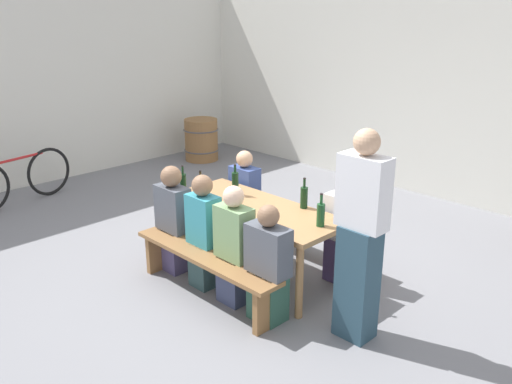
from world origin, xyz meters
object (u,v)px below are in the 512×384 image
wine_bottle_3 (304,197)px  standing_host (360,241)px  bench_far (299,225)px  seated_guest_near_0 (174,221)px  wine_glass_0 (235,189)px  tasting_table (256,214)px  wine_glass_2 (227,196)px  bench_near (205,264)px  seated_guest_near_3 (268,267)px  seated_guest_far_0 (245,198)px  wine_glass_1 (230,190)px  wine_bottle_1 (183,183)px  wine_barrel (201,140)px  wine_bottle_0 (235,183)px  parked_bicycle_0 (18,179)px  wine_bottle_2 (201,190)px  seated_guest_far_1 (342,233)px  wine_bottle_4 (321,214)px  seated_guest_near_1 (204,234)px  seated_guest_near_2 (234,248)px

wine_bottle_3 → standing_host: standing_host is taller
bench_far → seated_guest_near_0: (-0.68, -1.20, 0.19)m
wine_glass_0 → wine_bottle_3: bearing=22.4°
tasting_table → wine_glass_2: bearing=-126.1°
bench_near → seated_guest_near_3: (0.67, 0.15, 0.15)m
seated_guest_near_3 → bench_far: bearing=29.4°
seated_guest_far_0 → wine_glass_1: bearing=35.6°
wine_glass_1 → wine_bottle_1: bearing=-163.6°
wine_glass_0 → wine_barrel: size_ratio=0.19×
wine_glass_0 → seated_guest_near_3: bearing=-28.2°
tasting_table → bench_far: (0.00, 0.67, -0.31)m
wine_bottle_0 → wine_bottle_1: size_ratio=1.09×
bench_near → parked_bicycle_0: parked_bicycle_0 is taller
wine_bottle_2 → seated_guest_near_3: (1.20, -0.25, -0.36)m
wine_bottle_2 → bench_far: bearing=61.2°
seated_guest_far_1 → wine_glass_2: bearing=-48.6°
wine_bottle_4 → seated_guest_far_1: (-0.08, 0.47, -0.35)m
wine_bottle_4 → parked_bicycle_0: size_ratio=0.19×
wine_bottle_0 → wine_barrel: size_ratio=0.45×
bench_near → seated_guest_near_0: size_ratio=1.56×
bench_near → wine_bottle_0: size_ratio=5.35×
wine_glass_2 → seated_guest_near_3: (0.84, -0.29, -0.37)m
wine_glass_2 → wine_bottle_1: bearing=-177.2°
wine_glass_1 → seated_guest_near_0: size_ratio=0.16×
seated_guest_near_0 → seated_guest_near_1: seated_guest_near_1 is taller
bench_near → wine_glass_2: bearing=110.9°
seated_guest_near_0 → seated_guest_near_2: 0.92m
wine_bottle_3 → wine_glass_2: wine_bottle_3 is taller
wine_glass_2 → parked_bicycle_0: 3.74m
standing_host → parked_bicycle_0: (-5.18, -0.69, -0.50)m
wine_glass_1 → seated_guest_near_3: 1.10m
seated_guest_near_3 → wine_bottle_0: bearing=60.3°
tasting_table → wine_barrel: tasting_table is taller
wine_bottle_0 → bench_near: bearing=-62.2°
wine_glass_1 → seated_guest_near_1: seated_guest_near_1 is taller
wine_glass_0 → wine_bottle_4: bearing=2.0°
wine_bottle_3 → wine_glass_0: size_ratio=2.18×
wine_bottle_1 → seated_guest_near_3: 1.57m
bench_near → wine_glass_2: wine_glass_2 is taller
seated_guest_near_1 → seated_guest_near_3: seated_guest_near_1 is taller
wine_glass_0 → wine_bottle_1: bearing=-150.8°
wine_bottle_1 → parked_bicycle_0: (-2.98, -0.61, -0.49)m
bench_near → seated_guest_far_0: size_ratio=1.62×
wine_barrel → parked_bicycle_0: parked_bicycle_0 is taller
wine_glass_1 → seated_guest_far_0: (-0.44, 0.62, -0.36)m
wine_bottle_3 → wine_barrel: (-4.21, 2.12, -0.49)m
seated_guest_far_0 → standing_host: bearing=71.2°
wine_bottle_3 → seated_guest_far_1: bearing=34.1°
bench_near → wine_barrel: bearing=141.2°
wine_glass_1 → wine_glass_2: bearing=-53.0°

